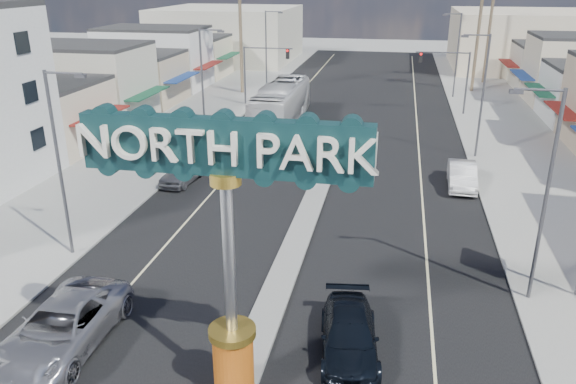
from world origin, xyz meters
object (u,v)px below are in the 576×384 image
at_px(streetlight_r_near, 543,188).
at_px(suv_left, 63,327).
at_px(streetlight_r_mid, 481,90).
at_px(gateway_sign, 228,232).
at_px(streetlight_l_near, 61,157).
at_px(traffic_signal_left, 262,64).
at_px(traffic_signal_right, 448,70).
at_px(city_bus, 281,105).
at_px(suv_right, 349,335).
at_px(car_parked_right, 462,175).
at_px(streetlight_l_mid, 204,80).
at_px(streetlight_l_far, 267,47).
at_px(car_parked_left, 183,171).
at_px(streetlight_r_far, 456,51).

bearing_deg(streetlight_r_near, suv_left, -158.73).
bearing_deg(streetlight_r_near, streetlight_r_mid, 90.00).
xyz_separation_m(gateway_sign, streetlight_l_near, (-10.43, 8.02, -0.86)).
bearing_deg(traffic_signal_left, suv_left, -86.74).
xyz_separation_m(traffic_signal_left, traffic_signal_right, (18.37, 0.00, 0.00)).
xyz_separation_m(suv_left, city_bus, (1.17, 33.45, 0.99)).
relative_size(suv_right, car_parked_right, 1.05).
height_order(suv_left, city_bus, city_bus).
xyz_separation_m(suv_left, suv_right, (10.32, 1.69, -0.15)).
bearing_deg(streetlight_r_mid, gateway_sign, -110.42).
bearing_deg(gateway_sign, streetlight_l_mid, 110.42).
height_order(streetlight_r_mid, city_bus, streetlight_r_mid).
bearing_deg(streetlight_l_near, streetlight_l_far, 90.00).
distance_m(traffic_signal_left, car_parked_right, 27.69).
distance_m(streetlight_r_mid, car_parked_right, 7.99).
relative_size(gateway_sign, suv_right, 1.82).
bearing_deg(streetlight_l_mid, suv_left, -82.40).
height_order(car_parked_right, city_bus, city_bus).
xyz_separation_m(traffic_signal_right, streetlight_r_near, (1.25, -33.99, 0.79)).
bearing_deg(car_parked_left, streetlight_l_far, 98.21).
bearing_deg(streetlight_l_near, city_bus, 79.96).
height_order(streetlight_l_mid, suv_left, streetlight_l_mid).
relative_size(traffic_signal_left, car_parked_left, 1.39).
height_order(streetlight_l_near, suv_left, streetlight_l_near).
xyz_separation_m(traffic_signal_left, suv_left, (2.32, -40.73, -3.39)).
distance_m(car_parked_left, car_parked_right, 18.19).
relative_size(streetlight_r_far, car_parked_left, 2.08).
bearing_deg(suv_right, traffic_signal_left, 100.43).
bearing_deg(streetlight_r_mid, streetlight_r_near, -90.00).
distance_m(streetlight_r_near, suv_left, 19.03).
bearing_deg(streetlight_r_near, car_parked_left, 150.94).
bearing_deg(streetlight_r_mid, suv_right, -105.58).
relative_size(streetlight_l_near, suv_left, 1.42).
xyz_separation_m(gateway_sign, streetlight_r_near, (10.43, 8.02, -0.86)).
xyz_separation_m(gateway_sign, streetlight_r_far, (10.43, 50.02, -0.86)).
xyz_separation_m(traffic_signal_right, streetlight_l_near, (-19.62, -33.99, 0.79)).
distance_m(streetlight_l_mid, streetlight_l_far, 22.00).
distance_m(streetlight_l_far, city_bus, 16.31).
bearing_deg(streetlight_r_near, streetlight_l_near, 180.00).
bearing_deg(car_parked_right, traffic_signal_left, 133.25).
bearing_deg(streetlight_l_near, streetlight_r_near, 0.00).
bearing_deg(traffic_signal_left, city_bus, -64.42).
bearing_deg(traffic_signal_right, streetlight_l_far, 157.80).
bearing_deg(streetlight_r_mid, traffic_signal_right, 95.10).
distance_m(streetlight_r_mid, city_bus, 17.76).
height_order(traffic_signal_left, suv_left, traffic_signal_left).
distance_m(streetlight_l_far, suv_right, 49.24).
distance_m(gateway_sign, streetlight_l_mid, 29.91).
bearing_deg(suv_left, car_parked_left, 96.59).
height_order(streetlight_r_far, suv_right, streetlight_r_far).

